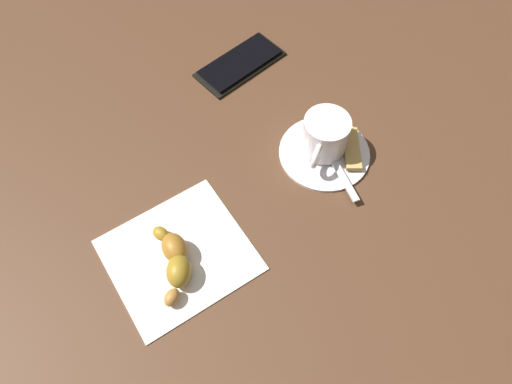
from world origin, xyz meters
name	(u,v)px	position (x,y,z in m)	size (l,w,h in m)	color
ground_plane	(239,198)	(0.00, 0.00, 0.00)	(1.80, 1.80, 0.00)	#4F321F
saucer	(324,152)	(0.13, -0.02, 0.00)	(0.13, 0.13, 0.01)	white
espresso_cup	(325,135)	(0.14, -0.01, 0.04)	(0.08, 0.06, 0.05)	white
teaspoon	(329,153)	(0.13, -0.03, 0.01)	(0.05, 0.12, 0.01)	silver
sugar_packet	(352,148)	(0.16, -0.04, 0.01)	(0.07, 0.02, 0.01)	tan
napkin	(179,255)	(-0.11, -0.02, 0.00)	(0.17, 0.15, 0.00)	white
croissant	(175,260)	(-0.12, -0.03, 0.02)	(0.07, 0.10, 0.03)	#AA7432
cell_phone	(240,63)	(0.15, 0.19, 0.00)	(0.14, 0.07, 0.01)	black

